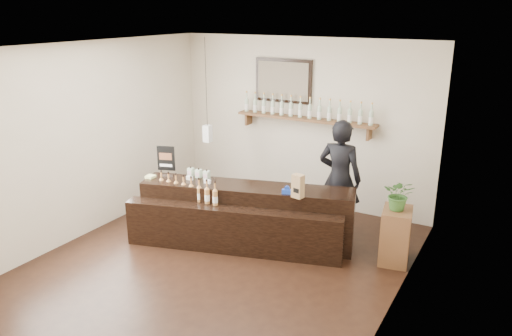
{
  "coord_description": "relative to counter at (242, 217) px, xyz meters",
  "views": [
    {
      "loc": [
        3.33,
        -4.99,
        3.24
      ],
      "look_at": [
        0.13,
        0.7,
        1.13
      ],
      "focal_mm": 35.0,
      "sensor_mm": 36.0,
      "label": 1
    }
  ],
  "objects": [
    {
      "name": "promo_sign",
      "position": [
        -1.42,
        0.11,
        0.64
      ],
      "size": [
        0.26,
        0.11,
        0.38
      ],
      "color": "black",
      "rests_on": "counter"
    },
    {
      "name": "back_wall_decor",
      "position": [
        -0.1,
        1.79,
        1.35
      ],
      "size": [
        2.66,
        0.96,
        1.69
      ],
      "color": "brown",
      "rests_on": "ground"
    },
    {
      "name": "potted_plant",
      "position": [
        2.03,
        0.54,
        0.55
      ],
      "size": [
        0.42,
        0.38,
        0.42
      ],
      "primitive_type": "imported",
      "rotation": [
        0.0,
        0.0,
        0.14
      ],
      "color": "#356227",
      "rests_on": "side_cabinet"
    },
    {
      "name": "ground",
      "position": [
        0.03,
        -0.59,
        -0.4
      ],
      "size": [
        5.0,
        5.0,
        0.0
      ],
      "primitive_type": "plane",
      "color": "black",
      "rests_on": "ground"
    },
    {
      "name": "shopkeeper",
      "position": [
        1.07,
        0.96,
        0.59
      ],
      "size": [
        0.73,
        0.49,
        1.97
      ],
      "primitive_type": "imported",
      "rotation": [
        0.0,
        0.0,
        3.17
      ],
      "color": "black",
      "rests_on": "ground"
    },
    {
      "name": "room_shell",
      "position": [
        0.03,
        -0.59,
        1.3
      ],
      "size": [
        5.0,
        5.0,
        5.0
      ],
      "color": "beige",
      "rests_on": "ground"
    },
    {
      "name": "side_cabinet",
      "position": [
        2.03,
        0.54,
        -0.03
      ],
      "size": [
        0.45,
        0.56,
        0.74
      ],
      "color": "brown",
      "rests_on": "ground"
    },
    {
      "name": "tape_dispenser",
      "position": [
        0.65,
        0.1,
        0.49
      ],
      "size": [
        0.14,
        0.09,
        0.11
      ],
      "color": "#193BAF",
      "rests_on": "counter"
    },
    {
      "name": "paper_bag",
      "position": [
        0.83,
        0.05,
        0.6
      ],
      "size": [
        0.16,
        0.14,
        0.32
      ],
      "color": "#916B46",
      "rests_on": "counter"
    },
    {
      "name": "counter",
      "position": [
        0.0,
        0.0,
        0.0
      ],
      "size": [
        3.06,
        1.63,
        0.99
      ],
      "color": "black",
      "rests_on": "ground"
    }
  ]
}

